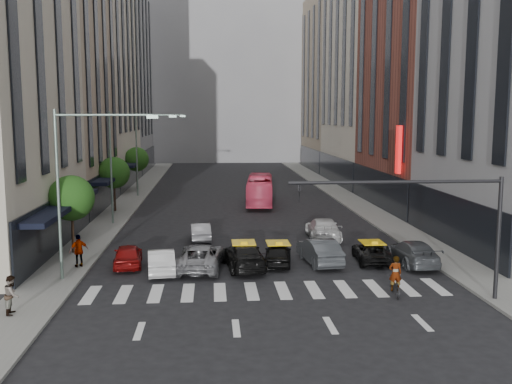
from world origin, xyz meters
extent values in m
plane|color=black|center=(0.00, 0.00, 0.00)|extent=(160.00, 160.00, 0.00)
cube|color=slate|center=(-11.50, 30.00, 0.07)|extent=(3.00, 96.00, 0.15)
cube|color=slate|center=(11.50, 30.00, 0.07)|extent=(3.00, 96.00, 0.15)
cube|color=tan|center=(-17.00, 28.00, 12.00)|extent=(8.00, 16.00, 24.00)
cube|color=beige|center=(-17.00, 46.00, 18.00)|extent=(8.00, 20.00, 36.00)
cube|color=gray|center=(-17.00, 65.00, 15.00)|extent=(8.00, 18.00, 30.00)
cube|color=brown|center=(17.00, 27.00, 13.00)|extent=(8.00, 18.00, 26.00)
cube|color=beige|center=(17.00, 46.00, 20.00)|extent=(8.00, 20.00, 40.00)
cube|color=tan|center=(17.00, 65.00, 14.00)|extent=(8.00, 18.00, 28.00)
cube|color=gray|center=(0.00, 85.00, 18.00)|extent=(30.00, 10.00, 36.00)
cylinder|color=black|center=(-11.80, 10.00, 1.72)|extent=(0.18, 0.18, 3.15)
sphere|color=#1B4614|center=(-11.80, 10.00, 3.66)|extent=(2.88, 2.88, 2.88)
cylinder|color=black|center=(-11.80, 26.00, 1.72)|extent=(0.18, 0.18, 3.15)
sphere|color=#1B4614|center=(-11.80, 26.00, 3.66)|extent=(2.88, 2.88, 2.88)
cylinder|color=black|center=(-11.80, 42.00, 1.72)|extent=(0.18, 0.18, 3.15)
sphere|color=#1B4614|center=(-11.80, 42.00, 3.66)|extent=(2.88, 2.88, 2.88)
cylinder|color=gray|center=(-11.00, 4.00, 4.65)|extent=(0.16, 0.16, 9.00)
cylinder|color=gray|center=(-8.50, 4.00, 8.85)|extent=(5.00, 0.12, 0.12)
cube|color=gray|center=(-6.00, 4.00, 8.75)|extent=(0.60, 0.25, 0.18)
cylinder|color=gray|center=(-11.00, 20.00, 4.65)|extent=(0.16, 0.16, 9.00)
cylinder|color=gray|center=(-8.50, 20.00, 8.85)|extent=(5.00, 0.12, 0.12)
cube|color=gray|center=(-6.00, 20.00, 8.75)|extent=(0.60, 0.25, 0.18)
cylinder|color=gray|center=(-11.00, 36.00, 4.65)|extent=(0.16, 0.16, 9.00)
cylinder|color=gray|center=(-8.50, 36.00, 8.85)|extent=(5.00, 0.12, 0.12)
cube|color=gray|center=(-6.00, 36.00, 8.75)|extent=(0.60, 0.25, 0.18)
cylinder|color=black|center=(10.50, -1.00, 3.00)|extent=(0.20, 0.20, 6.00)
cylinder|color=black|center=(5.50, -1.00, 5.80)|extent=(10.00, 0.16, 0.16)
imported|color=black|center=(1.00, -1.00, 5.30)|extent=(0.13, 0.16, 0.80)
cube|color=red|center=(12.60, 20.00, 6.00)|extent=(0.30, 0.70, 4.00)
imported|color=maroon|center=(-7.90, 6.82, 0.68)|extent=(1.98, 4.12, 1.36)
imported|color=silver|center=(-5.86, 5.35, 0.69)|extent=(1.93, 4.31, 1.37)
imported|color=gray|center=(-3.66, 5.89, 0.74)|extent=(2.92, 5.50, 1.47)
imported|color=black|center=(-1.14, 5.95, 0.75)|extent=(2.67, 5.35, 1.49)
imported|color=black|center=(0.92, 6.49, 0.66)|extent=(2.06, 4.02, 1.31)
imported|color=#393D40|center=(3.45, 6.62, 0.77)|extent=(2.18, 4.84, 1.54)
imported|color=black|center=(6.70, 6.78, 0.59)|extent=(2.30, 4.39, 1.18)
imported|color=#45494D|center=(8.94, 5.96, 0.72)|extent=(2.10, 5.02, 1.45)
imported|color=#A3A2A8|center=(-3.79, 13.56, 0.64)|extent=(1.60, 3.95, 1.28)
imported|color=silver|center=(4.98, 13.25, 0.77)|extent=(2.46, 5.42, 1.54)
imported|color=#F9496E|center=(1.84, 29.80, 1.43)|extent=(3.40, 10.47, 2.86)
imported|color=black|center=(6.00, 0.23, 0.46)|extent=(0.76, 1.81, 0.93)
imported|color=gray|center=(6.00, 0.23, 1.81)|extent=(0.68, 0.47, 1.76)
imported|color=gray|center=(-11.77, -1.39, 1.02)|extent=(0.73, 0.90, 1.73)
imported|color=gray|center=(-10.63, 6.41, 1.10)|extent=(1.19, 0.99, 1.90)
camera|label=1|loc=(-2.96, -26.35, 8.84)|focal=40.00mm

